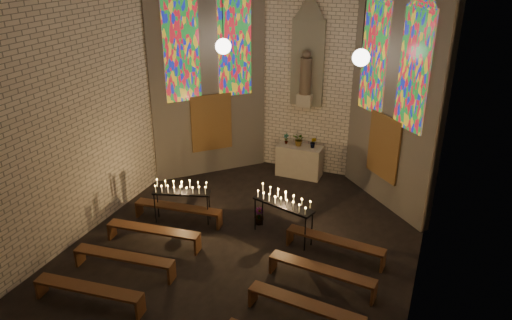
# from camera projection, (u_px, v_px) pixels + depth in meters

# --- Properties ---
(floor) EXTENTS (12.00, 12.00, 0.00)m
(floor) POSITION_uv_depth(u_px,v_px,m) (226.00, 272.00, 11.30)
(floor) COLOR black
(floor) RESTS_ON ground
(room) EXTENTS (8.22, 12.43, 7.00)m
(room) POSITION_uv_depth(u_px,v_px,m) (279.00, 76.00, 12.65)
(room) COLOR beige
(room) RESTS_ON ground
(altar) EXTENTS (1.40, 0.60, 1.00)m
(altar) POSITION_uv_depth(u_px,v_px,m) (299.00, 161.00, 15.72)
(altar) COLOR beige
(altar) RESTS_ON ground
(flower_vase_left) EXTENTS (0.19, 0.14, 0.33)m
(flower_vase_left) POSITION_uv_depth(u_px,v_px,m) (286.00, 139.00, 15.64)
(flower_vase_left) COLOR #4C723F
(flower_vase_left) RESTS_ON altar
(flower_vase_center) EXTENTS (0.46, 0.43, 0.41)m
(flower_vase_center) POSITION_uv_depth(u_px,v_px,m) (299.00, 139.00, 15.48)
(flower_vase_center) COLOR #4C723F
(flower_vase_center) RESTS_ON altar
(flower_vase_right) EXTENTS (0.21, 0.18, 0.36)m
(flower_vase_right) POSITION_uv_depth(u_px,v_px,m) (313.00, 142.00, 15.34)
(flower_vase_right) COLOR #4C723F
(flower_vase_right) RESTS_ON altar
(aisle_flower_pot) EXTENTS (0.30, 0.30, 0.47)m
(aisle_flower_pot) POSITION_uv_depth(u_px,v_px,m) (259.00, 216.00, 13.12)
(aisle_flower_pot) COLOR #4C723F
(aisle_flower_pot) RESTS_ON ground
(votive_stand_left) EXTENTS (1.53, 0.78, 1.10)m
(votive_stand_left) POSITION_uv_depth(u_px,v_px,m) (181.00, 189.00, 12.97)
(votive_stand_left) COLOR black
(votive_stand_left) RESTS_ON ground
(votive_stand_right) EXTENTS (1.66, 0.82, 1.19)m
(votive_stand_right) POSITION_uv_depth(u_px,v_px,m) (283.00, 202.00, 12.20)
(votive_stand_right) COLOR black
(votive_stand_right) RESTS_ON ground
(pew_left_0) EXTENTS (2.39, 0.57, 0.46)m
(pew_left_0) POSITION_uv_depth(u_px,v_px,m) (178.00, 209.00, 13.19)
(pew_left_0) COLOR #542F18
(pew_left_0) RESTS_ON ground
(pew_right_0) EXTENTS (2.39, 0.57, 0.46)m
(pew_right_0) POSITION_uv_depth(u_px,v_px,m) (335.00, 242.00, 11.74)
(pew_right_0) COLOR #542F18
(pew_right_0) RESTS_ON ground
(pew_left_1) EXTENTS (2.39, 0.57, 0.46)m
(pew_left_1) POSITION_uv_depth(u_px,v_px,m) (153.00, 231.00, 12.17)
(pew_left_1) COLOR #542F18
(pew_left_1) RESTS_ON ground
(pew_right_1) EXTENTS (2.39, 0.57, 0.46)m
(pew_right_1) POSITION_uv_depth(u_px,v_px,m) (322.00, 271.00, 10.72)
(pew_right_1) COLOR #542F18
(pew_right_1) RESTS_ON ground
(pew_left_2) EXTENTS (2.39, 0.57, 0.46)m
(pew_left_2) POSITION_uv_depth(u_px,v_px,m) (124.00, 258.00, 11.15)
(pew_left_2) COLOR #542F18
(pew_left_2) RESTS_ON ground
(pew_right_2) EXTENTS (2.39, 0.57, 0.46)m
(pew_right_2) POSITION_uv_depth(u_px,v_px,m) (305.00, 306.00, 9.70)
(pew_right_2) COLOR #542F18
(pew_right_2) RESTS_ON ground
(pew_left_3) EXTENTS (2.39, 0.57, 0.46)m
(pew_left_3) POSITION_uv_depth(u_px,v_px,m) (88.00, 290.00, 10.14)
(pew_left_3) COLOR #542F18
(pew_left_3) RESTS_ON ground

